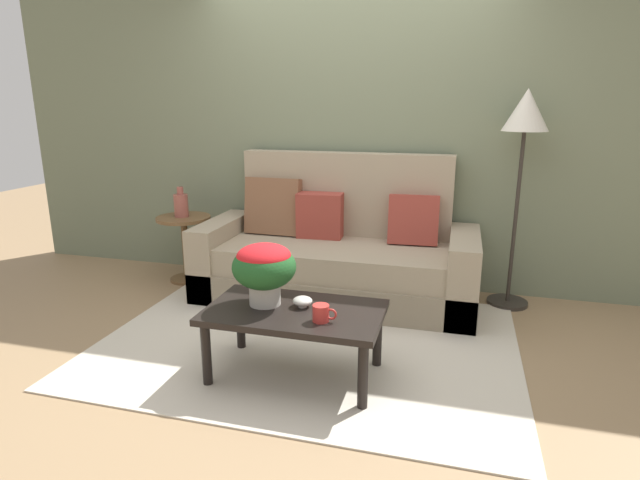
{
  "coord_description": "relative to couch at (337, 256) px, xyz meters",
  "views": [
    {
      "loc": [
        0.91,
        -3.06,
        1.56
      ],
      "look_at": [
        0.03,
        0.14,
        0.66
      ],
      "focal_mm": 28.85,
      "sensor_mm": 36.0,
      "label": 1
    }
  ],
  "objects": [
    {
      "name": "snack_bowl",
      "position": [
        0.1,
        -1.27,
        0.11
      ],
      "size": [
        0.11,
        0.11,
        0.06
      ],
      "color": "silver",
      "rests_on": "coffee_table"
    },
    {
      "name": "table_vase",
      "position": [
        -1.4,
        0.01,
        0.35
      ],
      "size": [
        0.12,
        0.12,
        0.26
      ],
      "color": "#934C42",
      "rests_on": "side_table"
    },
    {
      "name": "floor_lamp",
      "position": [
        1.36,
        0.18,
        1.01
      ],
      "size": [
        0.33,
        0.33,
        1.65
      ],
      "color": "#2D2823",
      "rests_on": "ground"
    },
    {
      "name": "side_table",
      "position": [
        -1.39,
        0.02,
        0.06
      ],
      "size": [
        0.47,
        0.47,
        0.59
      ],
      "color": "brown",
      "rests_on": "ground"
    },
    {
      "name": "area_rug",
      "position": [
        0.02,
        -0.89,
        -0.34
      ],
      "size": [
        2.7,
        2.0,
        0.01
      ],
      "primitive_type": "cube",
      "color": "beige",
      "rests_on": "ground"
    },
    {
      "name": "potted_plant",
      "position": [
        -0.12,
        -1.29,
        0.3
      ],
      "size": [
        0.37,
        0.37,
        0.36
      ],
      "color": "#B7B2A8",
      "rests_on": "coffee_table"
    },
    {
      "name": "ground_plane",
      "position": [
        0.02,
        -0.84,
        -0.35
      ],
      "size": [
        14.0,
        14.0,
        0.0
      ],
      "primitive_type": "plane",
      "color": "#997A56"
    },
    {
      "name": "coffee_table",
      "position": [
        0.07,
        -1.32,
        0.02
      ],
      "size": [
        1.01,
        0.58,
        0.42
      ],
      "color": "black",
      "rests_on": "ground"
    },
    {
      "name": "wall_back",
      "position": [
        0.02,
        0.47,
        1.09
      ],
      "size": [
        6.4,
        0.12,
        2.88
      ],
      "primitive_type": "cube",
      "color": "slate",
      "rests_on": "ground"
    },
    {
      "name": "coffee_mug",
      "position": [
        0.26,
        -1.43,
        0.12
      ],
      "size": [
        0.13,
        0.09,
        0.09
      ],
      "color": "red",
      "rests_on": "coffee_table"
    },
    {
      "name": "couch",
      "position": [
        0.0,
        0.0,
        0.0
      ],
      "size": [
        2.2,
        0.88,
        1.15
      ],
      "color": "gray",
      "rests_on": "ground"
    }
  ]
}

